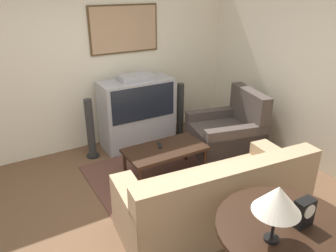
% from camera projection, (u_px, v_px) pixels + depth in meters
% --- Properties ---
extents(ground_plane, '(12.00, 12.00, 0.00)m').
position_uv_depth(ground_plane, '(148.00, 214.00, 3.83)').
color(ground_plane, brown).
extents(wall_back, '(12.00, 0.10, 2.70)m').
position_uv_depth(wall_back, '(82.00, 64.00, 4.97)').
color(wall_back, beige).
rests_on(wall_back, ground_plane).
extents(wall_right, '(0.06, 12.00, 2.70)m').
position_uv_depth(wall_right, '(315.00, 73.00, 4.51)').
color(wall_right, beige).
rests_on(wall_right, ground_plane).
extents(area_rug, '(2.03, 1.62, 0.01)m').
position_uv_depth(area_rug, '(166.00, 174.00, 4.63)').
color(area_rug, brown).
rests_on(area_rug, ground_plane).
extents(tv, '(1.17, 0.52, 1.19)m').
position_uv_depth(tv, '(137.00, 112.00, 5.30)').
color(tv, '#9E9EA3').
rests_on(tv, ground_plane).
extents(couch, '(2.15, 1.05, 0.87)m').
position_uv_depth(couch, '(216.00, 199.00, 3.57)').
color(couch, tan).
rests_on(couch, ground_plane).
extents(armchair, '(1.16, 1.12, 0.99)m').
position_uv_depth(armchair, '(227.00, 134.00, 5.15)').
color(armchair, '#473D38').
rests_on(armchair, ground_plane).
extents(coffee_table, '(1.10, 0.57, 0.45)m').
position_uv_depth(coffee_table, '(165.00, 151.00, 4.43)').
color(coffee_table, black).
rests_on(coffee_table, ground_plane).
extents(console_table, '(1.10, 1.10, 0.77)m').
position_uv_depth(console_table, '(286.00, 234.00, 2.54)').
color(console_table, black).
rests_on(console_table, ground_plane).
extents(table_lamp, '(0.34, 0.34, 0.46)m').
position_uv_depth(table_lamp, '(278.00, 200.00, 2.24)').
color(table_lamp, black).
rests_on(table_lamp, console_table).
extents(mantel_clock, '(0.16, 0.10, 0.23)m').
position_uv_depth(mantel_clock, '(304.00, 213.00, 2.49)').
color(mantel_clock, black).
rests_on(mantel_clock, console_table).
extents(remote, '(0.09, 0.17, 0.02)m').
position_uv_depth(remote, '(160.00, 145.00, 4.46)').
color(remote, black).
rests_on(remote, coffee_table).
extents(speaker_tower_left, '(0.20, 0.20, 0.94)m').
position_uv_depth(speaker_tower_left, '(91.00, 130.00, 4.94)').
color(speaker_tower_left, black).
rests_on(speaker_tower_left, ground_plane).
extents(speaker_tower_right, '(0.20, 0.20, 0.94)m').
position_uv_depth(speaker_tower_right, '(180.00, 111.00, 5.69)').
color(speaker_tower_right, black).
rests_on(speaker_tower_right, ground_plane).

